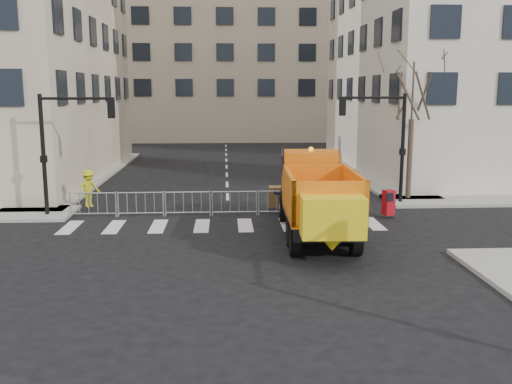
{
  "coord_description": "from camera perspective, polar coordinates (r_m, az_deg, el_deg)",
  "views": [
    {
      "loc": [
        -0.12,
        -17.62,
        5.56
      ],
      "look_at": [
        0.99,
        2.5,
        1.94
      ],
      "focal_mm": 40.0,
      "sensor_mm": 36.0,
      "label": 1
    }
  ],
  "objects": [
    {
      "name": "worker",
      "position": [
        27.73,
        -16.39,
        0.36
      ],
      "size": [
        1.28,
        1.26,
        1.76
      ],
      "primitive_type": "imported",
      "rotation": [
        0.0,
        0.0,
        0.76
      ],
      "color": "#B6B815",
      "rests_on": "sidewalk_back"
    },
    {
      "name": "cop_b",
      "position": [
        25.17,
        2.88,
        -0.26
      ],
      "size": [
        1.02,
        0.82,
        2.01
      ],
      "primitive_type": "imported",
      "rotation": [
        0.0,
        0.0,
        3.2
      ],
      "color": "black",
      "rests_on": "ground"
    },
    {
      "name": "ground",
      "position": [
        18.48,
        -2.65,
        -7.35
      ],
      "size": [
        120.0,
        120.0,
        0.0
      ],
      "primitive_type": "plane",
      "color": "black",
      "rests_on": "ground"
    },
    {
      "name": "street_tree",
      "position": [
        29.68,
        15.25,
        6.32
      ],
      "size": [
        3.0,
        3.0,
        7.5
      ],
      "primitive_type": null,
      "color": "#382B21",
      "rests_on": "ground"
    },
    {
      "name": "cop_a",
      "position": [
        25.34,
        5.78,
        -0.25
      ],
      "size": [
        0.77,
        0.55,
        2.0
      ],
      "primitive_type": "imported",
      "rotation": [
        0.0,
        0.0,
        3.24
      ],
      "color": "black",
      "rests_on": "ground"
    },
    {
      "name": "building_far",
      "position": [
        69.92,
        -3.15,
        15.44
      ],
      "size": [
        30.0,
        18.0,
        24.0
      ],
      "primitive_type": "cube",
      "color": "#BFA992",
      "rests_on": "ground"
    },
    {
      "name": "sidewalk_back",
      "position": [
        26.69,
        -2.83,
        -1.7
      ],
      "size": [
        64.0,
        5.0,
        0.15
      ],
      "primitive_type": "cube",
      "color": "gray",
      "rests_on": "ground"
    },
    {
      "name": "cop_c",
      "position": [
        25.26,
        4.51,
        -0.23
      ],
      "size": [
        1.21,
        1.16,
        2.03
      ],
      "primitive_type": "imported",
      "rotation": [
        0.0,
        0.0,
        3.87
      ],
      "color": "black",
      "rests_on": "ground"
    },
    {
      "name": "traffic_light_right",
      "position": [
        28.6,
        14.45,
        4.11
      ],
      "size": [
        0.18,
        0.18,
        5.4
      ],
      "primitive_type": "cylinder",
      "color": "black",
      "rests_on": "ground"
    },
    {
      "name": "newspaper_box",
      "position": [
        25.62,
        13.11,
        -1.03
      ],
      "size": [
        0.56,
        0.54,
        1.1
      ],
      "primitive_type": "cube",
      "rotation": [
        0.0,
        0.0,
        0.37
      ],
      "color": "#A20C15",
      "rests_on": "sidewalk_back"
    },
    {
      "name": "crowd_barriers",
      "position": [
        25.72,
        -4.49,
        -1.09
      ],
      "size": [
        12.6,
        0.6,
        1.1
      ],
      "primitive_type": null,
      "color": "#9EA0A5",
      "rests_on": "ground"
    },
    {
      "name": "plow_truck",
      "position": [
        21.53,
        6.12,
        -0.3
      ],
      "size": [
        3.18,
        9.74,
        3.75
      ],
      "rotation": [
        0.0,
        0.0,
        1.54
      ],
      "color": "black",
      "rests_on": "ground"
    },
    {
      "name": "traffic_light_left",
      "position": [
        26.48,
        -20.48,
        3.33
      ],
      "size": [
        0.18,
        0.18,
        5.4
      ],
      "primitive_type": "cylinder",
      "color": "black",
      "rests_on": "ground"
    }
  ]
}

